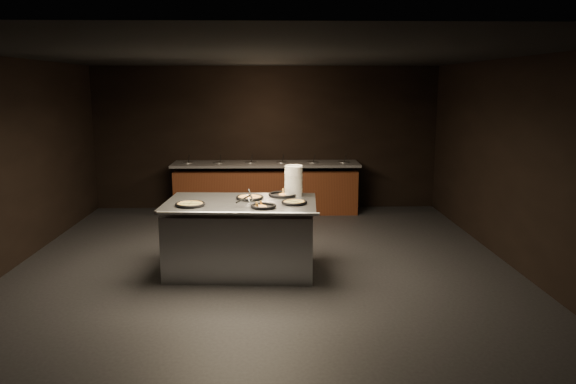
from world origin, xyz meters
name	(u,v)px	position (x,y,z in m)	size (l,w,h in m)	color
room	(263,166)	(0.00, 0.00, 1.45)	(7.02, 8.02, 2.92)	black
salad_bar	(266,191)	(0.00, 3.56, 0.44)	(3.70, 0.83, 1.18)	#4D2312
serving_counter	(241,238)	(-0.30, -0.06, 0.46)	(2.10, 1.42, 0.98)	#B9BBC0
plate_stack	(294,181)	(0.43, 0.35, 1.19)	(0.25, 0.25, 0.42)	white
pan_veggie_whole	(190,204)	(-0.94, -0.31, 0.99)	(0.39, 0.39, 0.04)	black
pan_cheese_whole	(250,197)	(-0.18, 0.11, 0.99)	(0.39, 0.39, 0.04)	black
pan_cheese_slices_a	(283,195)	(0.28, 0.32, 0.99)	(0.41, 0.41, 0.04)	black
pan_cheese_slices_b	(264,206)	(0.01, -0.45, 0.99)	(0.33, 0.33, 0.04)	black
pan_veggie_slices	(294,202)	(0.42, -0.23, 0.99)	(0.34, 0.34, 0.04)	black
server_left	(249,196)	(-0.18, -0.11, 1.05)	(0.19, 0.32, 0.17)	#B9BBC0
server_right	(247,201)	(-0.21, -0.37, 1.05)	(0.31, 0.09, 0.15)	#B9BBC0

